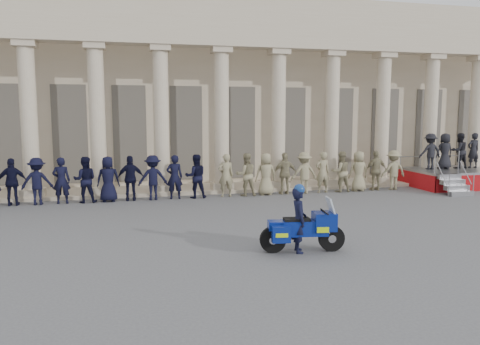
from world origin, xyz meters
name	(u,v)px	position (x,y,z in m)	size (l,w,h in m)	color
ground	(233,241)	(0.00, 0.00, 0.00)	(90.00, 90.00, 0.00)	#4D4D50
building	(175,95)	(0.00, 14.74, 4.52)	(40.00, 12.50, 9.00)	#BBA98C
officer_rank	(170,177)	(-1.07, 6.85, 0.90)	(21.53, 0.68, 1.81)	black
reviewing_stand	(450,159)	(12.19, 7.03, 1.33)	(4.15, 4.00, 2.54)	gray
motorcycle	(303,228)	(1.49, -1.36, 0.60)	(2.16, 0.98, 1.39)	black
rider	(299,218)	(1.38, -1.34, 0.86)	(0.48, 0.65, 1.74)	black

